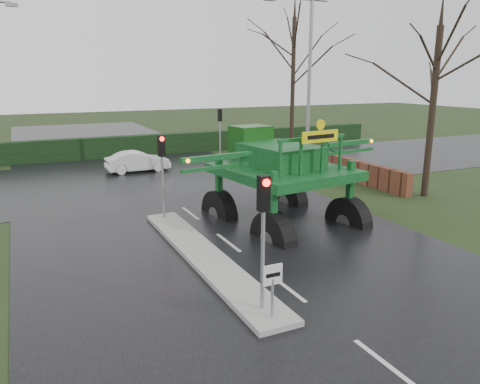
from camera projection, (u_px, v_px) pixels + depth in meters
name	position (u px, v px, depth m)	size (l,w,h in m)	color
ground	(286.00, 288.00, 13.08)	(140.00, 140.00, 0.00)	black
road_main	(176.00, 203.00, 21.84)	(14.00, 80.00, 0.02)	black
road_cross	(144.00, 178.00, 27.10)	(80.00, 12.00, 0.02)	black
median_island	(204.00, 256.00, 15.15)	(1.20, 10.00, 0.16)	gray
hedge_row	(116.00, 147.00, 33.93)	(44.00, 0.90, 1.50)	black
brick_wall	(298.00, 155.00, 31.33)	(0.40, 20.00, 1.20)	#592D1E
keep_left_sign	(273.00, 282.00, 10.97)	(0.50, 0.07, 1.35)	gray
traffic_signal_near	(263.00, 214.00, 11.03)	(0.26, 0.33, 3.52)	gray
traffic_signal_mid	(162.00, 158.00, 18.48)	(0.26, 0.33, 3.52)	gray
traffic_signal_far	(220.00, 122.00, 32.69)	(0.26, 0.33, 3.52)	gray
street_light_right	(305.00, 72.00, 25.56)	(3.85, 0.30, 10.00)	gray
tree_right_near	(434.00, 88.00, 21.86)	(5.60, 5.60, 9.64)	black
tree_right_far	(293.00, 66.00, 35.32)	(7.00, 7.00, 12.05)	black
crop_sprayer	(270.00, 171.00, 16.47)	(9.44, 6.44, 5.31)	black
white_sedan	(138.00, 172.00, 28.88)	(1.34, 3.86, 1.27)	white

